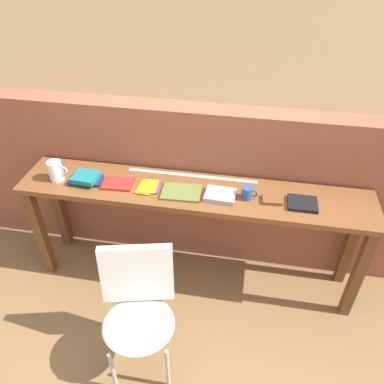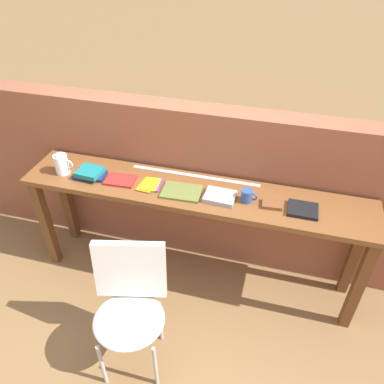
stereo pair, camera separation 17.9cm
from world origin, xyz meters
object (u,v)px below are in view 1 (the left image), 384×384
Objects in this scene: pitcher_white at (56,171)px; leather_journal_brown at (272,200)px; book_repair_rightmost at (302,203)px; mug at (247,193)px; chair_white_moulded at (138,307)px; pamphlet_pile_colourful at (148,187)px; book_open_centre at (181,192)px; book_stack_leftmost at (86,178)px; magazine_cycling at (118,184)px.

pitcher_white is 1.41× the size of leather_journal_brown.
mug is at bearing 178.74° from book_repair_rightmost.
chair_white_moulded is 1.11m from leather_journal_brown.
leather_journal_brown is at bearing 0.75° from pitcher_white.
chair_white_moulded is 0.82m from pamphlet_pile_colourful.
book_open_centre is (0.13, 0.71, 0.36)m from chair_white_moulded.
pitcher_white is 1.36m from mug.
leather_journal_brown reaches higher than chair_white_moulded.
mug is at bearing 0.17° from pamphlet_pile_colourful.
chair_white_moulded is 1.14m from pitcher_white.
book_open_centre is (0.24, -0.02, 0.00)m from pamphlet_pile_colourful.
pitcher_white is 0.92m from book_open_centre.
book_repair_rightmost is at bearing -1.16° from mug.
pitcher_white is at bearing 137.93° from chair_white_moulded.
mug reaches higher than book_stack_leftmost.
chair_white_moulded is at bearing -81.27° from pamphlet_pile_colourful.
leather_journal_brown is at bearing 44.35° from chair_white_moulded.
magazine_cycling is (0.24, 0.01, -0.02)m from book_stack_leftmost.
pamphlet_pile_colourful is at bearing 1.73° from pitcher_white.
pamphlet_pile_colourful is at bearing -1.12° from magazine_cycling.
book_repair_rightmost is at bearing -5.77° from leather_journal_brown.
book_stack_leftmost is at bearing -179.21° from mug.
book_repair_rightmost is at bearing 0.32° from book_stack_leftmost.
mug is at bearing 0.35° from book_open_centre.
pitcher_white is 1.53m from leather_journal_brown.
pitcher_white is at bearing -178.27° from pamphlet_pile_colourful.
pamphlet_pile_colourful is at bearing 179.61° from book_repair_rightmost.
chair_white_moulded is at bearing -128.27° from mug.
pitcher_white is 0.68m from pamphlet_pile_colourful.
mug is 0.17m from leather_journal_brown.
mug reaches higher than chair_white_moulded.
chair_white_moulded is 4.19× the size of magazine_cycling.
magazine_cycling is 1.93× the size of mug.
magazine_cycling is (-0.33, 0.72, 0.36)m from chair_white_moulded.
mug is at bearing 51.73° from chair_white_moulded.
book_open_centre is 0.62m from leather_journal_brown.
mug is 0.85× the size of leather_journal_brown.
chair_white_moulded is 0.99m from book_stack_leftmost.
chair_white_moulded is at bearing -142.60° from book_repair_rightmost.
book_stack_leftmost is at bearing 128.56° from chair_white_moulded.
mug is at bearing -2.38° from magazine_cycling.
pitcher_white is 1.67× the size of mug.
magazine_cycling is 0.91m from mug.
pitcher_white is 0.22m from book_stack_leftmost.
pitcher_white is 0.96× the size of book_repair_rightmost.
pitcher_white reaches higher than pamphlet_pile_colourful.
pamphlet_pile_colourful is at bearing 1.72° from book_stack_leftmost.
leather_journal_brown is (1.53, 0.02, -0.07)m from pitcher_white.
mug is (0.69, 0.00, 0.04)m from pamphlet_pile_colourful.
book_open_centre is 2.07× the size of leather_journal_brown.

